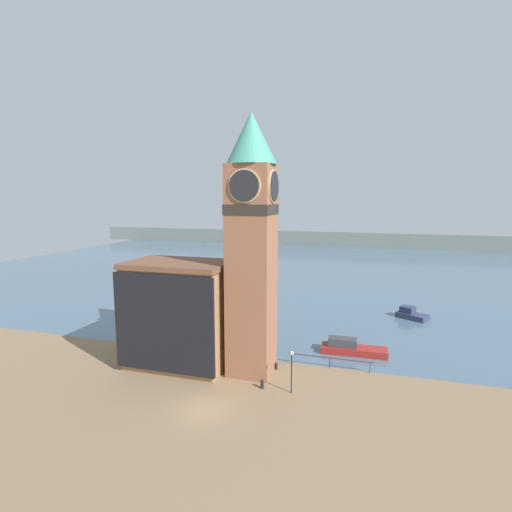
# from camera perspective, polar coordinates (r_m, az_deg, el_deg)

# --- Properties ---
(ground_plane) EXTENTS (160.00, 160.00, 0.00)m
(ground_plane) POSITION_cam_1_polar(r_m,az_deg,el_deg) (33.71, -7.40, -20.91)
(ground_plane) COLOR #846B4C
(water) EXTENTS (160.00, 120.00, 0.00)m
(water) POSITION_cam_1_polar(r_m,az_deg,el_deg) (99.68, 9.45, -1.29)
(water) COLOR slate
(water) RESTS_ON ground_plane
(far_shoreline) EXTENTS (180.00, 3.00, 5.00)m
(far_shoreline) POSITION_cam_1_polar(r_m,az_deg,el_deg) (138.80, 11.61, 2.38)
(far_shoreline) COLOR slate
(far_shoreline) RESTS_ON water
(pier_railing) EXTENTS (8.13, 0.08, 1.09)m
(pier_railing) POSITION_cam_1_polar(r_m,az_deg,el_deg) (40.56, 10.50, -14.28)
(pier_railing) COLOR #333338
(pier_railing) RESTS_ON ground_plane
(clock_tower) EXTENTS (4.54, 4.54, 23.87)m
(clock_tower) POSITION_cam_1_polar(r_m,az_deg,el_deg) (36.26, -0.63, 2.33)
(clock_tower) COLOR #935B42
(clock_tower) RESTS_ON ground_plane
(pier_building) EXTENTS (9.95, 6.64, 10.35)m
(pier_building) POSITION_cam_1_polar(r_m,az_deg,el_deg) (40.06, -10.91, -8.11)
(pier_building) COLOR #9E754C
(pier_building) RESTS_ON ground_plane
(boat_near) EXTENTS (6.90, 2.25, 1.60)m
(boat_near) POSITION_cam_1_polar(r_m,az_deg,el_deg) (44.69, 13.40, -12.68)
(boat_near) COLOR maroon
(boat_near) RESTS_ON water
(boat_far) EXTENTS (4.54, 3.88, 1.55)m
(boat_far) POSITION_cam_1_polar(r_m,az_deg,el_deg) (59.39, 21.28, -7.76)
(boat_far) COLOR #333856
(boat_far) RESTS_ON water
(mooring_bollard_near) EXTENTS (0.32, 0.32, 0.81)m
(mooring_bollard_near) POSITION_cam_1_polar(r_m,az_deg,el_deg) (36.36, 0.89, -17.76)
(mooring_bollard_near) COLOR black
(mooring_bollard_near) RESTS_ON ground_plane
(mooring_bollard_far) EXTENTS (0.29, 0.29, 0.67)m
(mooring_bollard_far) POSITION_cam_1_polar(r_m,az_deg,el_deg) (40.00, 2.90, -15.36)
(mooring_bollard_far) COLOR black
(mooring_bollard_far) RESTS_ON ground_plane
(lamp_post) EXTENTS (0.32, 0.32, 3.69)m
(lamp_post) POSITION_cam_1_polar(r_m,az_deg,el_deg) (34.86, 5.12, -15.07)
(lamp_post) COLOR black
(lamp_post) RESTS_ON ground_plane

